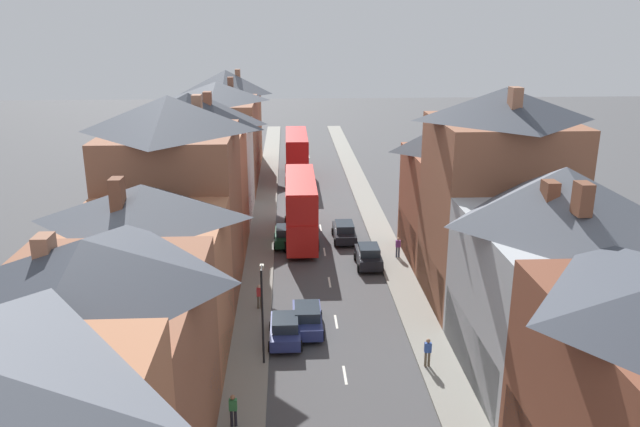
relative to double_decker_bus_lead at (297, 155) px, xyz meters
name	(u,v)px	position (x,y,z in m)	size (l,w,h in m)	color
pavement_left	(264,221)	(-3.29, -15.83, -2.75)	(2.20, 104.00, 0.14)	gray
pavement_right	(375,219)	(6.91, -15.83, -2.75)	(2.20, 104.00, 0.14)	gray
centre_line_dashes	(321,228)	(1.81, -17.83, -2.81)	(0.14, 97.80, 0.01)	silver
terrace_row_left	(187,191)	(-8.38, -26.13, 2.99)	(8.00, 76.99, 13.25)	#B2704C
terrace_row_right	(566,282)	(11.99, -43.82, 3.08)	(8.00, 44.90, 14.10)	brown
double_decker_bus_lead	(297,155)	(0.00, 0.00, 0.00)	(2.74, 10.80, 5.30)	red
double_decker_bus_mid_street	(301,207)	(0.00, -20.71, 0.00)	(2.74, 10.80, 5.30)	red
car_near_blue	(368,256)	(4.91, -27.00, -1.98)	(1.90, 3.91, 1.67)	black
car_near_silver	(285,329)	(-1.29, -38.11, -2.02)	(1.90, 3.81, 1.58)	navy
car_parked_right_a	(307,318)	(0.01, -36.84, -2.00)	(1.90, 4.14, 1.62)	navy
car_mid_black	(344,231)	(3.61, -21.19, -2.02)	(1.90, 4.44, 1.58)	black
car_mid_white	(285,236)	(-1.29, -22.04, -2.01)	(1.90, 3.88, 1.61)	#144728
pedestrian_near_right	(233,409)	(-3.61, -45.99, -1.78)	(0.36, 0.22, 1.61)	#23232D
pedestrian_mid_left	(428,351)	(6.22, -41.40, -1.78)	(0.36, 0.22, 1.61)	brown
pedestrian_mid_right	(260,295)	(-2.92, -33.98, -1.78)	(0.36, 0.22, 1.61)	brown
pedestrian_far_left	(398,246)	(7.36, -25.64, -1.78)	(0.36, 0.22, 1.61)	#3D4256
street_lamp	(262,309)	(-2.44, -40.47, 0.43)	(0.20, 1.12, 5.50)	black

